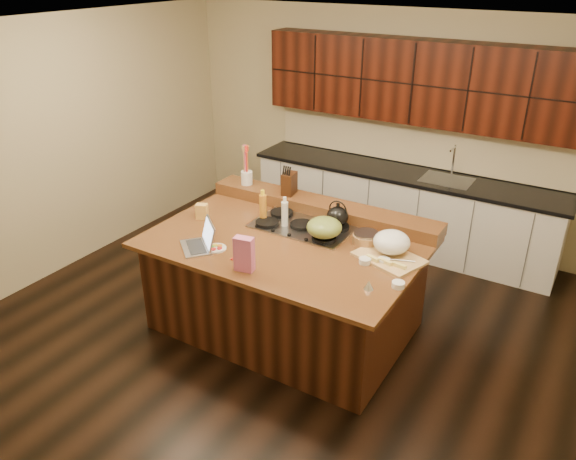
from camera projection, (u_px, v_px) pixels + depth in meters
The scene contains 31 objects.
room at pixel (285, 196), 4.80m from camera, with size 5.52×5.02×2.72m.
island at pixel (285, 284), 5.19m from camera, with size 2.40×1.60×0.92m.
back_ledge at pixel (322, 207), 5.50m from camera, with size 2.40×0.30×0.12m, color black.
cooktop at pixel (302, 226), 5.22m from camera, with size 0.92×0.52×0.05m.
back_counter at pixel (406, 167), 6.54m from camera, with size 3.70×0.66×2.40m.
kettle at pixel (338, 216), 5.12m from camera, with size 0.20×0.20×0.18m, color black.
green_bowl at pixel (324, 227), 4.93m from camera, with size 0.31×0.31×0.17m, color olive.
laptop at pixel (202, 241), 4.84m from camera, with size 0.43×0.42×0.23m.
oil_bottle at pixel (263, 208), 5.29m from camera, with size 0.07×0.07×0.27m, color orange.
vinegar_bottle at pixel (285, 215), 5.19m from camera, with size 0.06×0.06×0.25m, color silver.
wooden_tray at pixel (391, 246), 4.69m from camera, with size 0.63×0.54×0.22m.
ramekin_a at pixel (384, 261), 4.61m from camera, with size 0.10×0.10×0.04m, color white.
ramekin_b at pixel (398, 285), 4.27m from camera, with size 0.10×0.10×0.04m, color white.
ramekin_c at pixel (365, 261), 4.61m from camera, with size 0.10×0.10×0.04m, color white.
strainer_bowl at pixel (366, 239), 4.91m from camera, with size 0.24×0.24×0.09m, color #996B3F.
kitchen_timer at pixel (369, 285), 4.25m from camera, with size 0.08×0.08×0.07m, color silver.
pink_bag at pixel (244, 254), 4.46m from camera, with size 0.16×0.08×0.29m, color #C45C87.
candy_plate at pixel (216, 248), 4.84m from camera, with size 0.18×0.18×0.01m, color white.
package_box at pixel (202, 211), 5.37m from camera, with size 0.11×0.07×0.15m, color #E0AB4F.
utensil_crock at pixel (247, 178), 5.86m from camera, with size 0.12×0.12×0.14m, color white.
knife_block at pixel (289, 183), 5.61m from camera, with size 0.11×0.18×0.22m, color black.
gumdrop_0 at pixel (246, 266), 4.56m from camera, with size 0.02×0.02×0.02m, color red.
gumdrop_1 at pixel (243, 255), 4.72m from camera, with size 0.02×0.02×0.02m, color #198C26.
gumdrop_2 at pixel (248, 262), 4.62m from camera, with size 0.02×0.02×0.02m, color red.
gumdrop_3 at pixel (245, 263), 4.60m from camera, with size 0.02×0.02×0.02m, color #198C26.
gumdrop_4 at pixel (232, 259), 4.66m from camera, with size 0.02×0.02×0.02m, color red.
gumdrop_5 at pixel (247, 254), 4.73m from camera, with size 0.02×0.02×0.02m, color #198C26.
gumdrop_6 at pixel (249, 254), 4.74m from camera, with size 0.02×0.02×0.02m, color red.
gumdrop_7 at pixel (245, 262), 4.61m from camera, with size 0.02×0.02×0.02m, color #198C26.
gumdrop_8 at pixel (248, 268), 4.53m from camera, with size 0.02×0.02×0.02m, color red.
gumdrop_9 at pixel (245, 254), 4.73m from camera, with size 0.02×0.02×0.02m, color #198C26.
Camera 1 is at (2.32, -3.79, 3.19)m, focal length 35.00 mm.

